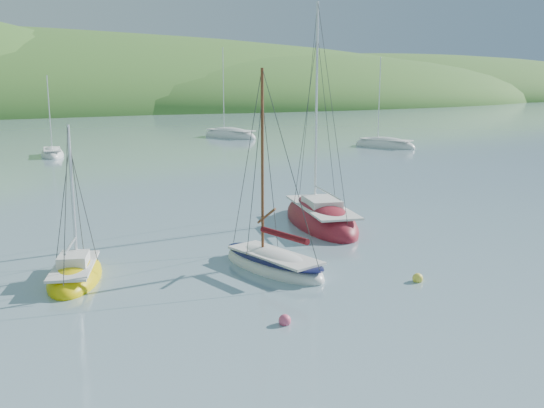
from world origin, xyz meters
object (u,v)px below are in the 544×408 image
sloop_red (321,220)px  distant_sloop_b (230,136)px  sailboat_yellow (75,275)px  distant_sloop_a (52,155)px  distant_sloop_d (385,146)px  daysailer_white (273,264)px

sloop_red → distant_sloop_b: size_ratio=0.96×
sailboat_yellow → distant_sloop_a: 41.39m
sailboat_yellow → distant_sloop_d: bearing=57.8°
distant_sloop_a → sailboat_yellow: bearing=-89.7°
daysailer_white → distant_sloop_a: distant_sloop_a is taller
daysailer_white → distant_sloop_d: bearing=34.1°
daysailer_white → distant_sloop_b: bearing=55.3°
sailboat_yellow → distant_sloop_b: 59.18m
sloop_red → sailboat_yellow: size_ratio=1.94×
distant_sloop_b → distant_sloop_d: (9.61, -19.90, -0.02)m
daysailer_white → distant_sloop_b: size_ratio=0.66×
distant_sloop_a → distant_sloop_b: 26.23m
distant_sloop_b → distant_sloop_d: size_ratio=1.17×
sloop_red → sailboat_yellow: (-13.24, -2.59, -0.06)m
distant_sloop_a → distant_sloop_d: distant_sloop_d is taller
distant_sloop_a → distant_sloop_b: bearing=30.8°
distant_sloop_a → distant_sloop_d: 35.93m
distant_sloop_b → distant_sloop_d: distant_sloop_b is taller
distant_sloop_a → distant_sloop_d: bearing=-7.0°
sloop_red → distant_sloop_a: (-5.80, 38.13, -0.07)m
distant_sloop_b → distant_sloop_a: bearing=-177.6°
sailboat_yellow → distant_sloop_b: bearing=79.4°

